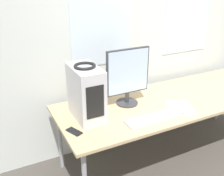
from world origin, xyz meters
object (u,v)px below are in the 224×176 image
object	(u,v)px
pc_tower	(86,93)
keyboard	(152,118)
monitor_main	(128,75)
cell_phone	(74,132)
headphones	(85,66)
mouse	(181,111)

from	to	relation	value
pc_tower	keyboard	bearing A→B (deg)	-32.16
monitor_main	cell_phone	size ratio (longest dim) A/B	3.61
headphones	monitor_main	bearing A→B (deg)	7.99
headphones	cell_phone	xyz separation A→B (m)	(-0.18, -0.19, -0.47)
cell_phone	headphones	bearing A→B (deg)	22.97
pc_tower	cell_phone	world-z (taller)	pc_tower
pc_tower	mouse	distance (m)	0.89
pc_tower	monitor_main	xyz separation A→B (m)	(0.45, 0.06, 0.06)
headphones	pc_tower	bearing A→B (deg)	-90.00
pc_tower	headphones	distance (m)	0.24
keyboard	cell_phone	world-z (taller)	keyboard
headphones	mouse	bearing A→B (deg)	-21.52
pc_tower	mouse	xyz separation A→B (m)	(0.80, -0.31, -0.22)
monitor_main	mouse	bearing A→B (deg)	-46.89
mouse	cell_phone	bearing A→B (deg)	172.68
mouse	keyboard	bearing A→B (deg)	178.46
monitor_main	headphones	bearing A→B (deg)	-172.01
monitor_main	keyboard	bearing A→B (deg)	-83.69
headphones	cell_phone	bearing A→B (deg)	-134.36
pc_tower	headphones	size ratio (longest dim) A/B	2.51
monitor_main	mouse	size ratio (longest dim) A/B	6.58
pc_tower	cell_phone	distance (m)	0.35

